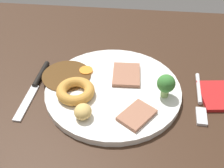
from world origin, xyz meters
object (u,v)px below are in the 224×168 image
at_px(dinner_plate, 112,90).
at_px(broccoli_floret, 166,84).
at_px(fork, 200,99).
at_px(carrot_coin_front, 86,71).
at_px(roast_potato_left, 83,112).
at_px(meat_slice_main, 126,75).
at_px(yorkshire_pudding, 76,91).
at_px(knife, 36,84).
at_px(meat_slice_under, 137,115).

height_order(dinner_plate, broccoli_floret, broccoli_floret).
distance_m(broccoli_floret, fork, 0.09).
bearing_deg(fork, carrot_coin_front, -99.07).
bearing_deg(roast_potato_left, fork, -159.84).
distance_m(meat_slice_main, fork, 0.16).
distance_m(yorkshire_pudding, knife, 0.11).
relative_size(meat_slice_under, fork, 0.45).
bearing_deg(meat_slice_under, fork, -150.43).
relative_size(meat_slice_under, knife, 0.37).
bearing_deg(roast_potato_left, carrot_coin_front, -81.98).
height_order(dinner_plate, carrot_coin_front, carrot_coin_front).
relative_size(dinner_plate, knife, 1.56).
bearing_deg(dinner_plate, broccoli_floret, 173.23).
bearing_deg(broccoli_floret, fork, -173.74).
relative_size(carrot_coin_front, knife, 0.16).
xyz_separation_m(carrot_coin_front, fork, (-0.25, 0.05, -0.01)).
relative_size(yorkshire_pudding, knife, 0.43).
height_order(meat_slice_main, knife, meat_slice_main).
bearing_deg(meat_slice_under, carrot_coin_front, -46.32).
bearing_deg(carrot_coin_front, roast_potato_left, 98.02).
height_order(dinner_plate, yorkshire_pudding, yorkshire_pudding).
bearing_deg(fork, dinner_plate, -88.51).
bearing_deg(fork, knife, -88.61).
distance_m(meat_slice_under, carrot_coin_front, 0.17).
xyz_separation_m(meat_slice_under, roast_potato_left, (0.10, 0.01, 0.01)).
xyz_separation_m(dinner_plate, roast_potato_left, (0.05, 0.09, 0.02)).
relative_size(yorkshire_pudding, carrot_coin_front, 2.60).
bearing_deg(yorkshire_pudding, fork, -174.17).
bearing_deg(yorkshire_pudding, dinner_plate, -156.63).
bearing_deg(broccoli_floret, knife, -3.70).
bearing_deg(carrot_coin_front, broccoli_floret, 160.59).
bearing_deg(yorkshire_pudding, roast_potato_left, 114.47).
bearing_deg(fork, yorkshire_pudding, -81.20).
distance_m(yorkshire_pudding, broccoli_floret, 0.18).
relative_size(meat_slice_main, meat_slice_under, 1.15).
relative_size(roast_potato_left, fork, 0.24).
bearing_deg(broccoli_floret, dinner_plate, -6.77).
distance_m(roast_potato_left, carrot_coin_front, 0.14).
relative_size(yorkshire_pudding, fork, 0.52).
height_order(meat_slice_main, meat_slice_under, same).
xyz_separation_m(dinner_plate, broccoli_floret, (-0.11, 0.01, 0.04)).
bearing_deg(carrot_coin_front, yorkshire_pudding, 84.88).
distance_m(carrot_coin_front, broccoli_floret, 0.19).
bearing_deg(broccoli_floret, yorkshire_pudding, 5.65).
bearing_deg(roast_potato_left, broccoli_floret, -153.81).
relative_size(broccoli_floret, fork, 0.34).
bearing_deg(meat_slice_main, fork, 163.39).
bearing_deg(knife, carrot_coin_front, 115.09).
height_order(meat_slice_under, roast_potato_left, roast_potato_left).
bearing_deg(carrot_coin_front, dinner_plate, 143.14).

